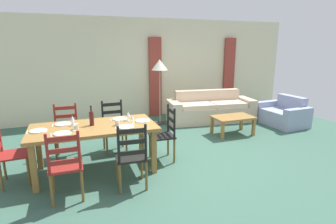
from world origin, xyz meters
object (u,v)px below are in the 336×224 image
object	(u,v)px
wine_glass_far_right	(128,114)
coffee_cup_secondary	(76,127)
wine_glass_near_left	(73,123)
dining_chair_near_right	(131,156)
dining_chair_far_right	(114,126)
coffee_table	(233,119)
couch	(210,110)
coffee_cup_primary	(117,123)
dining_chair_far_left	(67,131)
armchair_upholstered	(284,115)
dining_table	(94,131)
dining_chair_near_left	(65,166)
wine_bottle	(92,118)
dining_chair_head_west	(10,153)
wine_glass_near_right	(132,118)
wine_glass_far_left	(72,119)
dining_chair_head_east	(165,134)
standing_lamp	(160,69)

from	to	relation	value
wine_glass_far_right	coffee_cup_secondary	xyz separation A→B (m)	(-0.83, -0.22, -0.07)
wine_glass_near_left	dining_chair_near_right	bearing A→B (deg)	-40.02
dining_chair_far_right	coffee_table	xyz separation A→B (m)	(2.67, 0.04, -0.12)
couch	coffee_cup_primary	bearing A→B (deg)	-143.06
dining_chair_far_left	coffee_cup_secondary	distance (m)	0.93
wine_glass_far_right	armchair_upholstered	xyz separation A→B (m)	(4.23, 0.95, -0.61)
dining_table	dining_chair_near_left	size ratio (longest dim) A/B	1.98
dining_chair_near_right	wine_bottle	xyz separation A→B (m)	(-0.44, 0.79, 0.39)
dining_chair_near_left	couch	world-z (taller)	dining_chair_near_left
dining_chair_near_left	coffee_cup_secondary	size ratio (longest dim) A/B	10.67
dining_chair_far_right	wine_glass_far_right	xyz separation A→B (m)	(0.15, -0.65, 0.38)
coffee_table	dining_chair_near_right	bearing A→B (deg)	-149.77
dining_chair_far_left	dining_chair_near_right	bearing A→B (deg)	-60.91
dining_chair_near_right	dining_chair_head_west	xyz separation A→B (m)	(-1.60, 0.72, 0.00)
wine_glass_near_right	armchair_upholstered	distance (m)	4.43
dining_chair_near_left	couch	distance (m)	4.57
wine_glass_far_right	dining_table	bearing A→B (deg)	-167.34
wine_glass_near_right	wine_glass_far_right	bearing A→B (deg)	92.51
dining_chair_far_left	armchair_upholstered	size ratio (longest dim) A/B	0.80
dining_chair_far_right	wine_glass_far_left	bearing A→B (deg)	-138.48
dining_chair_near_right	wine_glass_near_left	size ratio (longest dim) A/B	5.96
dining_table	coffee_cup_primary	size ratio (longest dim) A/B	21.11
dining_chair_near_left	couch	bearing A→B (deg)	37.48
dining_chair_far_left	dining_chair_head_east	world-z (taller)	same
dining_chair_near_right	dining_chair_head_west	world-z (taller)	same
dining_table	wine_glass_near_left	distance (m)	0.38
wine_glass_far_right	armchair_upholstered	world-z (taller)	wine_glass_far_right
dining_table	standing_lamp	distance (m)	2.97
dining_chair_near_right	coffee_table	bearing A→B (deg)	30.23
dining_chair_head_east	coffee_table	distance (m)	2.08
dining_chair_far_right	dining_chair_near_right	bearing A→B (deg)	-90.13
wine_glass_near_left	couch	xyz separation A→B (m)	(3.48, 2.17, -0.57)
dining_chair_head_east	wine_glass_far_right	distance (m)	0.73
dining_table	couch	bearing A→B (deg)	32.58
wine_glass_near_left	wine_glass_far_left	world-z (taller)	same
dining_table	wine_glass_near_left	xyz separation A→B (m)	(-0.30, -0.14, 0.20)
dining_chair_near_left	dining_chair_head_west	xyz separation A→B (m)	(-0.75, 0.72, 0.00)
wine_glass_near_right	coffee_cup_primary	size ratio (longest dim) A/B	1.79
wine_bottle	wine_glass_far_right	world-z (taller)	wine_bottle
wine_glass_near_right	coffee_cup_primary	world-z (taller)	wine_glass_near_right
wine_glass_far_left	wine_glass_near_left	bearing A→B (deg)	-89.01
wine_bottle	wine_glass_near_right	xyz separation A→B (m)	(0.60, -0.18, -0.01)
dining_chair_near_left	wine_bottle	world-z (taller)	wine_bottle
dining_table	coffee_cup_primary	bearing A→B (deg)	-15.60
wine_glass_far_left	armchair_upholstered	bearing A→B (deg)	10.38
dining_chair_near_left	dining_chair_head_east	xyz separation A→B (m)	(1.61, 0.77, 0.00)
dining_chair_near_right	coffee_cup_secondary	size ratio (longest dim) A/B	10.67
dining_chair_near_right	dining_chair_head_east	xyz separation A→B (m)	(0.76, 0.76, 0.00)
wine_glass_far_right	standing_lamp	bearing A→B (deg)	58.99
dining_table	wine_glass_near_right	world-z (taller)	wine_glass_near_right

